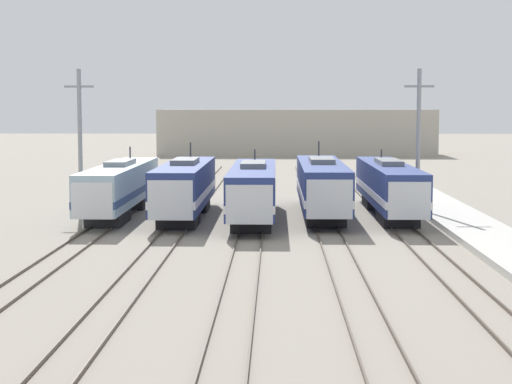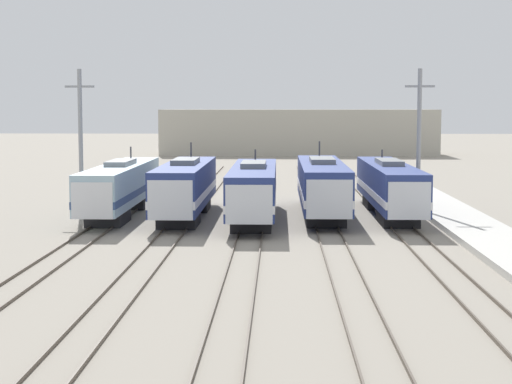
{
  "view_description": "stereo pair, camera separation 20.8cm",
  "coord_description": "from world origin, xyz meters",
  "px_view_note": "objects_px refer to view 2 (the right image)",
  "views": [
    {
      "loc": [
        1.53,
        -50.5,
        7.71
      ],
      "look_at": [
        0.29,
        2.92,
        2.41
      ],
      "focal_mm": 60.0,
      "sensor_mm": 36.0,
      "label": 1
    },
    {
      "loc": [
        1.74,
        -50.5,
        7.71
      ],
      "look_at": [
        0.29,
        2.92,
        2.41
      ],
      "focal_mm": 60.0,
      "sensor_mm": 36.0,
      "label": 2
    }
  ],
  "objects_px": {
    "catenary_tower_left": "(81,139)",
    "locomotive_far_left": "(120,187)",
    "locomotive_center": "(253,191)",
    "locomotive_center_right": "(322,186)",
    "locomotive_far_right": "(390,187)",
    "catenary_tower_right": "(419,139)",
    "locomotive_center_left": "(185,188)"
  },
  "relations": [
    {
      "from": "locomotive_center",
      "to": "locomotive_far_right",
      "type": "bearing_deg",
      "value": 16.33
    },
    {
      "from": "locomotive_center_left",
      "to": "catenary_tower_right",
      "type": "bearing_deg",
      "value": 8.99
    },
    {
      "from": "locomotive_far_left",
      "to": "locomotive_center",
      "type": "xyz_separation_m",
      "value": [
        9.59,
        -2.45,
        0.03
      ]
    },
    {
      "from": "locomotive_far_right",
      "to": "catenary_tower_left",
      "type": "xyz_separation_m",
      "value": [
        -22.23,
        0.96,
        3.36
      ]
    },
    {
      "from": "locomotive_far_left",
      "to": "catenary_tower_left",
      "type": "bearing_deg",
      "value": 156.62
    },
    {
      "from": "locomotive_far_left",
      "to": "catenary_tower_right",
      "type": "bearing_deg",
      "value": 3.53
    },
    {
      "from": "locomotive_center",
      "to": "catenary_tower_left",
      "type": "xyz_separation_m",
      "value": [
        -12.64,
        3.77,
        3.35
      ]
    },
    {
      "from": "locomotive_center",
      "to": "catenary_tower_left",
      "type": "distance_m",
      "value": 13.61
    },
    {
      "from": "catenary_tower_right",
      "to": "locomotive_center",
      "type": "bearing_deg",
      "value": -162.22
    },
    {
      "from": "locomotive_center_left",
      "to": "locomotive_far_right",
      "type": "height_order",
      "value": "locomotive_center_left"
    },
    {
      "from": "locomotive_center_right",
      "to": "locomotive_far_right",
      "type": "bearing_deg",
      "value": 2.33
    },
    {
      "from": "catenary_tower_right",
      "to": "locomotive_center_right",
      "type": "bearing_deg",
      "value": -170.6
    },
    {
      "from": "locomotive_center_left",
      "to": "catenary_tower_left",
      "type": "relative_size",
      "value": 1.65
    },
    {
      "from": "catenary_tower_right",
      "to": "locomotive_far_right",
      "type": "bearing_deg",
      "value": -156.05
    },
    {
      "from": "locomotive_center_left",
      "to": "catenary_tower_right",
      "type": "distance_m",
      "value": 17.06
    },
    {
      "from": "locomotive_far_left",
      "to": "catenary_tower_right",
      "type": "xyz_separation_m",
      "value": [
        21.33,
        1.32,
        3.38
      ]
    },
    {
      "from": "locomotive_center",
      "to": "locomotive_far_right",
      "type": "height_order",
      "value": "locomotive_center"
    },
    {
      "from": "locomotive_far_right",
      "to": "catenary_tower_right",
      "type": "height_order",
      "value": "catenary_tower_right"
    },
    {
      "from": "locomotive_center_right",
      "to": "locomotive_center_left",
      "type": "bearing_deg",
      "value": -171.31
    },
    {
      "from": "locomotive_far_left",
      "to": "locomotive_center_right",
      "type": "xyz_separation_m",
      "value": [
        14.39,
        0.17,
        0.09
      ]
    },
    {
      "from": "catenary_tower_left",
      "to": "catenary_tower_right",
      "type": "relative_size",
      "value": 1.0
    },
    {
      "from": "locomotive_center_left",
      "to": "locomotive_center_right",
      "type": "xyz_separation_m",
      "value": [
        9.59,
        1.47,
        -0.01
      ]
    },
    {
      "from": "locomotive_far_left",
      "to": "catenary_tower_left",
      "type": "xyz_separation_m",
      "value": [
        -3.05,
        1.32,
        3.38
      ]
    },
    {
      "from": "locomotive_center_left",
      "to": "locomotive_far_right",
      "type": "xyz_separation_m",
      "value": [
        14.39,
        1.66,
        -0.07
      ]
    },
    {
      "from": "locomotive_center",
      "to": "locomotive_center_right",
      "type": "bearing_deg",
      "value": 28.61
    },
    {
      "from": "locomotive_far_left",
      "to": "locomotive_center_left",
      "type": "distance_m",
      "value": 4.97
    },
    {
      "from": "locomotive_far_left",
      "to": "locomotive_center",
      "type": "distance_m",
      "value": 9.9
    },
    {
      "from": "locomotive_center_left",
      "to": "locomotive_center_right",
      "type": "bearing_deg",
      "value": 8.69
    },
    {
      "from": "locomotive_far_right",
      "to": "catenary_tower_right",
      "type": "bearing_deg",
      "value": 23.95
    },
    {
      "from": "locomotive_far_right",
      "to": "catenary_tower_right",
      "type": "relative_size",
      "value": 1.87
    },
    {
      "from": "locomotive_center_left",
      "to": "catenary_tower_left",
      "type": "xyz_separation_m",
      "value": [
        -7.84,
        2.62,
        3.29
      ]
    },
    {
      "from": "catenary_tower_left",
      "to": "locomotive_far_left",
      "type": "bearing_deg",
      "value": -23.38
    }
  ]
}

